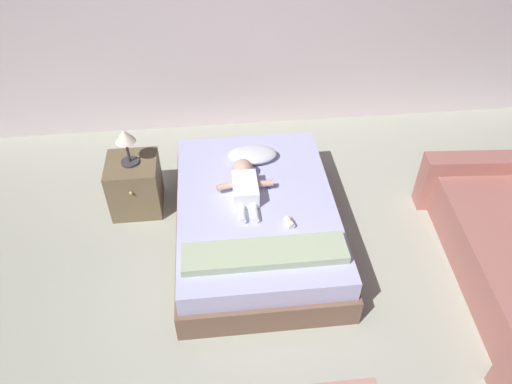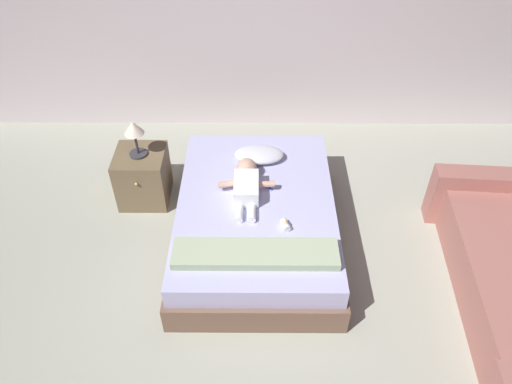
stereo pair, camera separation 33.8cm
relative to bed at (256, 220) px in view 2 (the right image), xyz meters
name	(u,v)px [view 2 (the right image)]	position (x,y,z in m)	size (l,w,h in m)	color
ground_plane	(263,343)	(0.06, -1.09, -0.22)	(8.00, 8.00, 0.00)	#A6A997
wall_behind_bed	(263,11)	(0.06, 1.91, 1.12)	(8.00, 0.12, 2.67)	silver
bed	(256,220)	(0.00, 0.00, 0.00)	(1.40, 2.01, 0.45)	brown
pillow	(259,155)	(0.03, 0.58, 0.28)	(0.46, 0.28, 0.11)	silver
baby	(246,183)	(-0.08, 0.14, 0.31)	(0.49, 0.69, 0.18)	white
toothbrush	(268,185)	(0.10, 0.19, 0.24)	(0.08, 0.12, 0.02)	blue
nightstand	(143,176)	(-1.09, 0.54, 0.05)	(0.47, 0.50, 0.53)	brown
lamp	(134,131)	(-1.09, 0.54, 0.57)	(0.18, 0.18, 0.36)	#333338
blanket	(256,254)	(0.00, -0.63, 0.26)	(1.26, 0.28, 0.07)	#A1B48F
baby_bottle	(285,225)	(0.24, -0.32, 0.26)	(0.09, 0.12, 0.08)	white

